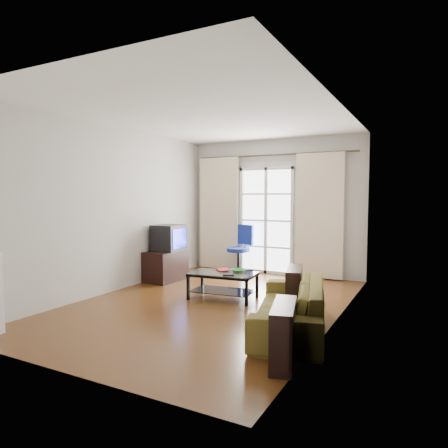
# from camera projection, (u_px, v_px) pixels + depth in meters

# --- Properties ---
(floor) EXTENTS (5.20, 5.20, 0.00)m
(floor) POSITION_uv_depth(u_px,v_px,m) (210.00, 303.00, 5.83)
(floor) COLOR brown
(floor) RESTS_ON ground
(ceiling) EXTENTS (5.20, 5.20, 0.00)m
(ceiling) POSITION_uv_depth(u_px,v_px,m) (210.00, 116.00, 5.65)
(ceiling) COLOR white
(ceiling) RESTS_ON wall_back
(wall_back) EXTENTS (3.60, 0.02, 2.70)m
(wall_back) POSITION_uv_depth(u_px,v_px,m) (274.00, 207.00, 8.04)
(wall_back) COLOR beige
(wall_back) RESTS_ON floor
(wall_front) EXTENTS (3.60, 0.02, 2.70)m
(wall_front) POSITION_uv_depth(u_px,v_px,m) (61.00, 221.00, 3.44)
(wall_front) COLOR beige
(wall_front) RESTS_ON floor
(wall_left) EXTENTS (0.02, 5.20, 2.70)m
(wall_left) POSITION_uv_depth(u_px,v_px,m) (115.00, 209.00, 6.58)
(wall_left) COLOR beige
(wall_left) RESTS_ON floor
(wall_right) EXTENTS (0.02, 5.20, 2.70)m
(wall_right) POSITION_uv_depth(u_px,v_px,m) (337.00, 214.00, 4.90)
(wall_right) COLOR beige
(wall_right) RESTS_ON floor
(french_door) EXTENTS (1.16, 0.06, 2.15)m
(french_door) POSITION_uv_depth(u_px,v_px,m) (266.00, 221.00, 8.07)
(french_door) COLOR white
(french_door) RESTS_ON wall_back
(curtain_rod) EXTENTS (3.30, 0.04, 0.04)m
(curtain_rod) POSITION_uv_depth(u_px,v_px,m) (273.00, 155.00, 7.88)
(curtain_rod) COLOR #4C3F2D
(curtain_rod) RESTS_ON wall_back
(curtain_left) EXTENTS (0.90, 0.07, 2.35)m
(curtain_left) POSITION_uv_depth(u_px,v_px,m) (219.00, 213.00, 8.50)
(curtain_left) COLOR beige
(curtain_left) RESTS_ON curtain_rod
(curtain_right) EXTENTS (0.90, 0.07, 2.35)m
(curtain_right) POSITION_uv_depth(u_px,v_px,m) (319.00, 216.00, 7.50)
(curtain_right) COLOR beige
(curtain_right) RESTS_ON curtain_rod
(radiator) EXTENTS (0.64, 0.12, 0.64)m
(radiator) POSITION_uv_depth(u_px,v_px,m) (311.00, 261.00, 7.65)
(radiator) COLOR gray
(radiator) RESTS_ON floor
(sofa) EXTENTS (2.30, 1.71, 0.56)m
(sofa) POSITION_uv_depth(u_px,v_px,m) (290.00, 305.00, 4.70)
(sofa) COLOR brown
(sofa) RESTS_ON floor
(coffee_table) EXTENTS (1.04, 0.66, 0.40)m
(coffee_table) POSITION_uv_depth(u_px,v_px,m) (223.00, 282.00, 6.09)
(coffee_table) COLOR silver
(coffee_table) RESTS_ON floor
(bowl) EXTENTS (0.36, 0.36, 0.05)m
(bowl) POSITION_uv_depth(u_px,v_px,m) (238.00, 271.00, 6.08)
(bowl) COLOR green
(bowl) RESTS_ON coffee_table
(book) EXTENTS (0.40, 0.40, 0.02)m
(book) POSITION_uv_depth(u_px,v_px,m) (217.00, 270.00, 6.24)
(book) COLOR maroon
(book) RESTS_ON coffee_table
(remote) EXTENTS (0.17, 0.10, 0.02)m
(remote) POSITION_uv_depth(u_px,v_px,m) (229.00, 275.00, 5.86)
(remote) COLOR black
(remote) RESTS_ON coffee_table
(tv_stand) EXTENTS (0.55, 0.79, 0.56)m
(tv_stand) POSITION_uv_depth(u_px,v_px,m) (166.00, 266.00, 7.39)
(tv_stand) COLOR black
(tv_stand) RESTS_ON floor
(crt_tv) EXTENTS (0.54, 0.52, 0.48)m
(crt_tv) POSITION_uv_depth(u_px,v_px,m) (168.00, 238.00, 7.41)
(crt_tv) COLOR black
(crt_tv) RESTS_ON tv_stand
(task_chair) EXTENTS (0.82, 0.82, 0.98)m
(task_chair) POSITION_uv_depth(u_px,v_px,m) (240.00, 259.00, 8.12)
(task_chair) COLOR black
(task_chair) RESTS_ON floor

